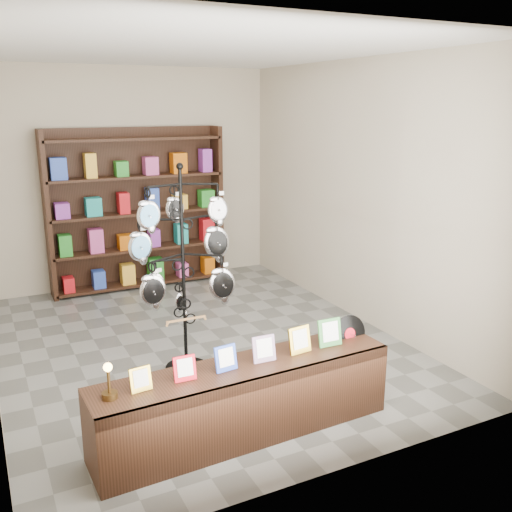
% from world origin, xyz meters
% --- Properties ---
extents(ground, '(5.00, 5.00, 0.00)m').
position_xyz_m(ground, '(0.00, 0.00, 0.00)').
color(ground, slate).
rests_on(ground, ground).
extents(room_envelope, '(5.00, 5.00, 5.00)m').
position_xyz_m(room_envelope, '(0.00, 0.00, 1.85)').
color(room_envelope, '#B2A78F').
rests_on(room_envelope, ground).
extents(display_tree, '(1.02, 0.93, 2.00)m').
position_xyz_m(display_tree, '(-0.32, -0.51, 1.15)').
color(display_tree, black).
rests_on(display_tree, ground).
extents(front_shelf, '(2.40, 0.58, 0.84)m').
position_xyz_m(front_shelf, '(-0.30, -1.80, 0.30)').
color(front_shelf, black).
rests_on(front_shelf, ground).
extents(back_shelving, '(2.42, 0.36, 2.20)m').
position_xyz_m(back_shelving, '(0.00, 2.30, 1.03)').
color(back_shelving, black).
rests_on(back_shelving, ground).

